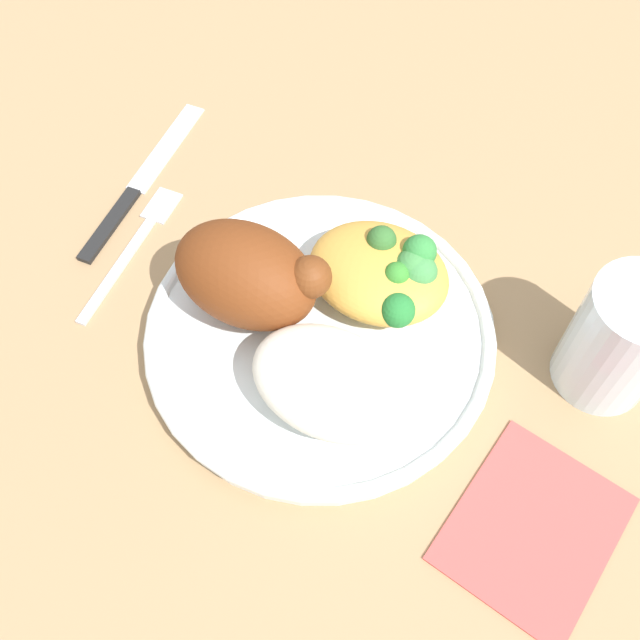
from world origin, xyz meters
TOP-DOWN VIEW (x-y plane):
  - ground_plane at (0.00, 0.00)m, footprint 2.00×2.00m
  - plate at (0.00, 0.00)m, footprint 0.25×0.25m
  - roasted_chicken at (-0.05, -0.00)m, footprint 0.11×0.07m
  - rice_pile at (0.03, -0.05)m, footprint 0.11×0.08m
  - mac_cheese_with_broccoli at (0.02, 0.05)m, footprint 0.10×0.09m
  - fork at (-0.17, 0.01)m, footprint 0.03×0.14m
  - knife at (-0.21, 0.05)m, footprint 0.03×0.19m
  - water_glass at (0.19, 0.07)m, footprint 0.07×0.07m
  - napkin at (0.19, -0.06)m, footprint 0.11×0.13m

SIDE VIEW (x-z plane):
  - ground_plane at x=0.00m, z-range 0.00..0.00m
  - napkin at x=0.19m, z-range 0.00..0.00m
  - fork at x=-0.17m, z-range 0.00..0.01m
  - knife at x=-0.21m, z-range 0.00..0.01m
  - plate at x=0.00m, z-range 0.00..0.02m
  - mac_cheese_with_broccoli at x=0.02m, z-range 0.02..0.06m
  - rice_pile at x=0.03m, z-range 0.02..0.07m
  - water_glass at x=0.19m, z-range 0.00..0.10m
  - roasted_chicken at x=-0.05m, z-range 0.02..0.09m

